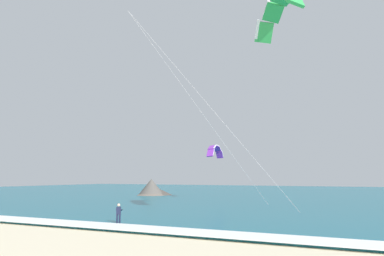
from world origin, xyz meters
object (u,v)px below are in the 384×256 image
at_px(kite_primary, 278,7).
at_px(kite_distant, 215,150).
at_px(kitesurfer, 119,213).
at_px(surfboard, 118,225).

height_order(kite_primary, kite_distant, kite_primary).
distance_m(kitesurfer, kite_distant, 33.91).
bearing_deg(kite_distant, surfboard, -80.80).
xyz_separation_m(kitesurfer, kite_distant, (-5.30, 32.72, 7.15)).
bearing_deg(kite_primary, kite_distant, 123.24).
bearing_deg(surfboard, kitesurfer, 117.92).
relative_size(kitesurfer, kite_primary, 0.09).
relative_size(surfboard, kitesurfer, 0.85).
height_order(kitesurfer, kite_primary, kite_primary).
distance_m(kitesurfer, kite_primary, 22.27).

